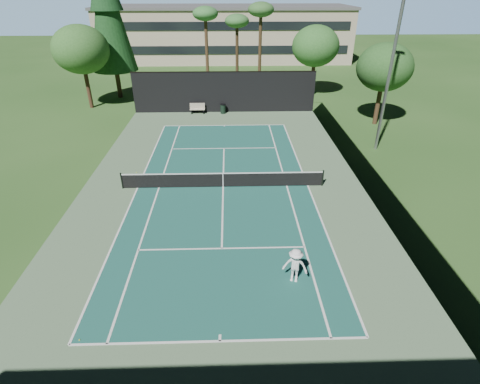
# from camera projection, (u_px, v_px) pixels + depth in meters

# --- Properties ---
(ground) EXTENTS (160.00, 160.00, 0.00)m
(ground) POSITION_uv_depth(u_px,v_px,m) (223.00, 187.00, 24.08)
(ground) COLOR #2B541F
(ground) RESTS_ON ground
(apron_slab) EXTENTS (18.00, 32.00, 0.01)m
(apron_slab) POSITION_uv_depth(u_px,v_px,m) (223.00, 187.00, 24.07)
(apron_slab) COLOR #597A55
(apron_slab) RESTS_ON ground
(court_surface) EXTENTS (10.97, 23.77, 0.01)m
(court_surface) POSITION_uv_depth(u_px,v_px,m) (223.00, 187.00, 24.07)
(court_surface) COLOR #1B584E
(court_surface) RESTS_ON ground
(court_lines) EXTENTS (11.07, 23.87, 0.01)m
(court_lines) POSITION_uv_depth(u_px,v_px,m) (223.00, 187.00, 24.07)
(court_lines) COLOR white
(court_lines) RESTS_ON ground
(tennis_net) EXTENTS (12.90, 0.10, 1.10)m
(tennis_net) POSITION_uv_depth(u_px,v_px,m) (223.00, 179.00, 23.80)
(tennis_net) COLOR black
(tennis_net) RESTS_ON ground
(fence) EXTENTS (18.04, 32.05, 4.03)m
(fence) POSITION_uv_depth(u_px,v_px,m) (222.00, 158.00, 23.15)
(fence) COLOR black
(fence) RESTS_ON ground
(player) EXTENTS (1.23, 0.93, 1.69)m
(player) POSITION_uv_depth(u_px,v_px,m) (295.00, 266.00, 16.11)
(player) COLOR white
(player) RESTS_ON ground
(tennis_ball_a) EXTENTS (0.06, 0.06, 0.06)m
(tennis_ball_a) POSITION_uv_depth(u_px,v_px,m) (79.00, 340.00, 13.74)
(tennis_ball_a) COLOR #C9DA31
(tennis_ball_a) RESTS_ON ground
(tennis_ball_b) EXTENTS (0.07, 0.07, 0.07)m
(tennis_ball_b) POSITION_uv_depth(u_px,v_px,m) (182.00, 177.00, 25.26)
(tennis_ball_b) COLOR #CAE734
(tennis_ball_b) RESTS_ON ground
(tennis_ball_c) EXTENTS (0.08, 0.08, 0.08)m
(tennis_ball_c) POSITION_uv_depth(u_px,v_px,m) (229.00, 174.00, 25.63)
(tennis_ball_c) COLOR #CDDD32
(tennis_ball_c) RESTS_ON ground
(tennis_ball_d) EXTENTS (0.07, 0.07, 0.07)m
(tennis_ball_d) POSITION_uv_depth(u_px,v_px,m) (137.00, 172.00, 25.86)
(tennis_ball_d) COLOR #C0E233
(tennis_ball_d) RESTS_ON ground
(park_bench) EXTENTS (1.50, 0.45, 1.02)m
(park_bench) POSITION_uv_depth(u_px,v_px,m) (197.00, 108.00, 37.35)
(park_bench) COLOR beige
(park_bench) RESTS_ON ground
(trash_bin) EXTENTS (0.56, 0.56, 0.95)m
(trash_bin) POSITION_uv_depth(u_px,v_px,m) (223.00, 109.00, 37.38)
(trash_bin) COLOR black
(trash_bin) RESTS_ON ground
(pine_tree) EXTENTS (4.80, 4.80, 15.00)m
(pine_tree) POSITION_uv_depth(u_px,v_px,m) (106.00, 4.00, 38.27)
(pine_tree) COLOR #3F2D1B
(pine_tree) RESTS_ON ground
(palm_a) EXTENTS (2.80, 2.80, 9.32)m
(palm_a) POSITION_uv_depth(u_px,v_px,m) (205.00, 17.00, 40.94)
(palm_a) COLOR #4D3621
(palm_a) RESTS_ON ground
(palm_b) EXTENTS (2.80, 2.80, 8.42)m
(palm_b) POSITION_uv_depth(u_px,v_px,m) (237.00, 24.00, 43.18)
(palm_b) COLOR #3F2D1B
(palm_b) RESTS_ON ground
(palm_c) EXTENTS (2.80, 2.80, 9.77)m
(palm_c) POSITION_uv_depth(u_px,v_px,m) (261.00, 14.00, 40.02)
(palm_c) COLOR #44311D
(palm_c) RESTS_ON ground
(decid_tree_a) EXTENTS (5.12, 5.12, 7.62)m
(decid_tree_a) POSITION_uv_depth(u_px,v_px,m) (316.00, 46.00, 40.86)
(decid_tree_a) COLOR #3F271B
(decid_tree_a) RESTS_ON ground
(decid_tree_b) EXTENTS (4.80, 4.80, 7.14)m
(decid_tree_b) POSITION_uv_depth(u_px,v_px,m) (385.00, 67.00, 32.41)
(decid_tree_b) COLOR #4E3621
(decid_tree_b) RESTS_ON ground
(decid_tree_c) EXTENTS (5.44, 5.44, 8.09)m
(decid_tree_c) POSITION_uv_depth(u_px,v_px,m) (81.00, 50.00, 36.59)
(decid_tree_c) COLOR #4C3020
(decid_tree_c) RESTS_ON ground
(campus_building) EXTENTS (40.50, 12.50, 8.30)m
(campus_building) POSITION_uv_depth(u_px,v_px,m) (225.00, 33.00, 62.10)
(campus_building) COLOR #C3B097
(campus_building) RESTS_ON ground
(light_pole) EXTENTS (0.90, 0.25, 12.22)m
(light_pole) POSITION_uv_depth(u_px,v_px,m) (391.00, 64.00, 26.45)
(light_pole) COLOR #95989D
(light_pole) RESTS_ON ground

